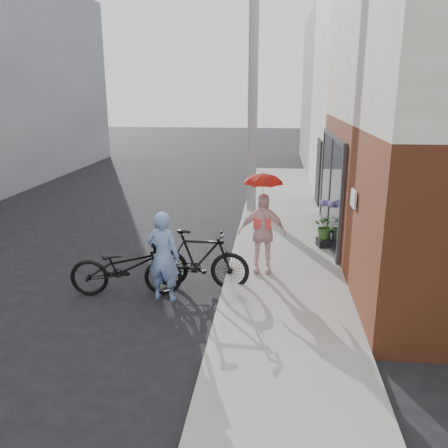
% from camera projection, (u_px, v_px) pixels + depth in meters
% --- Properties ---
extents(ground, '(80.00, 80.00, 0.00)m').
position_uv_depth(ground, '(176.00, 292.00, 8.87)').
color(ground, black).
rests_on(ground, ground).
extents(sidewalk, '(2.20, 24.00, 0.12)m').
position_uv_depth(sidewalk, '(286.00, 257.00, 10.55)').
color(sidewalk, '#989893').
rests_on(sidewalk, ground).
extents(curb, '(0.12, 24.00, 0.12)m').
position_uv_depth(curb, '(235.00, 255.00, 10.67)').
color(curb, '#9E9E99').
rests_on(curb, ground).
extents(plaster_building, '(8.00, 6.00, 7.00)m').
position_uv_depth(plaster_building, '(440.00, 94.00, 15.78)').
color(plaster_building, white).
rests_on(plaster_building, ground).
extents(east_building_far, '(8.00, 8.00, 7.00)m').
position_uv_depth(east_building_far, '(391.00, 93.00, 22.48)').
color(east_building_far, slate).
rests_on(east_building_far, ground).
extents(utility_pole, '(0.28, 0.28, 7.00)m').
position_uv_depth(utility_pole, '(253.00, 95.00, 13.54)').
color(utility_pole, '#9E9E99').
rests_on(utility_pole, ground).
extents(officer, '(0.66, 0.49, 1.63)m').
position_uv_depth(officer, '(163.00, 256.00, 8.34)').
color(officer, '#7898D6').
rests_on(officer, ground).
extents(bike_left, '(2.11, 0.95, 1.07)m').
position_uv_depth(bike_left, '(126.00, 267.00, 8.60)').
color(bike_left, black).
rests_on(bike_left, ground).
extents(bike_right, '(1.91, 0.59, 1.14)m').
position_uv_depth(bike_right, '(199.00, 260.00, 8.89)').
color(bike_right, black).
rests_on(bike_right, ground).
extents(kimono_woman, '(0.96, 0.44, 1.60)m').
position_uv_depth(kimono_woman, '(262.00, 233.00, 9.33)').
color(kimono_woman, silver).
rests_on(kimono_woman, sidewalk).
extents(parasol, '(0.76, 0.76, 0.67)m').
position_uv_depth(parasol, '(263.00, 176.00, 9.03)').
color(parasol, red).
rests_on(parasol, kimono_woman).
extents(planter, '(0.42, 0.42, 0.19)m').
position_uv_depth(planter, '(325.00, 242.00, 11.04)').
color(planter, black).
rests_on(planter, sidewalk).
extents(potted_plant, '(0.54, 0.47, 0.60)m').
position_uv_depth(potted_plant, '(326.00, 226.00, 10.94)').
color(potted_plant, '#3D6729').
rests_on(potted_plant, planter).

